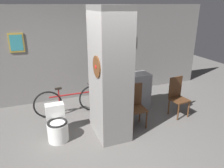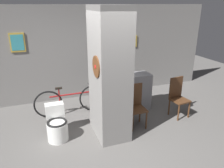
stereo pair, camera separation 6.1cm
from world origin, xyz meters
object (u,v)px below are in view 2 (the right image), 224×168
(toilet, at_px, (57,126))
(bottle_tall, at_px, (119,72))
(chair_by_doorway, at_px, (178,96))
(chair_near_pillar, at_px, (135,104))
(bicycle, at_px, (71,100))

(toilet, bearing_deg, bottle_tall, 22.72)
(chair_by_doorway, relative_size, bottle_tall, 3.36)
(chair_near_pillar, height_order, bicycle, chair_near_pillar)
(toilet, height_order, chair_by_doorway, chair_by_doorway)
(toilet, relative_size, chair_near_pillar, 0.71)
(chair_near_pillar, distance_m, bicycle, 1.64)
(chair_by_doorway, bearing_deg, toilet, 173.32)
(toilet, xyz_separation_m, chair_by_doorway, (2.90, -0.00, 0.23))
(bicycle, bearing_deg, bottle_tall, -14.49)
(chair_by_doorway, distance_m, bottle_tall, 1.53)
(bottle_tall, bearing_deg, toilet, -157.28)
(bicycle, distance_m, bottle_tall, 1.38)
(toilet, relative_size, bottle_tall, 2.40)
(bicycle, bearing_deg, chair_by_doorway, -22.07)
(toilet, xyz_separation_m, bicycle, (0.47, 0.98, 0.07))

